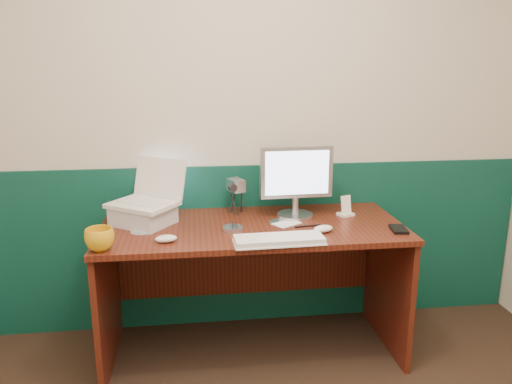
{
  "coord_description": "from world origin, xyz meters",
  "views": [
    {
      "loc": [
        -0.28,
        -1.13,
        1.59
      ],
      "look_at": [
        0.02,
        1.23,
        0.97
      ],
      "focal_mm": 35.0,
      "sensor_mm": 36.0,
      "label": 1
    }
  ],
  "objects": [
    {
      "name": "mug",
      "position": [
        -0.72,
        1.1,
        0.8
      ],
      "size": [
        0.16,
        0.16,
        0.11
      ],
      "primitive_type": "imported",
      "rotation": [
        0.0,
        0.0,
        -0.23
      ],
      "color": "gold",
      "rests_on": "desk"
    },
    {
      "name": "dock",
      "position": [
        0.56,
        1.48,
        0.76
      ],
      "size": [
        0.1,
        0.09,
        0.02
      ],
      "primitive_type": "cube",
      "rotation": [
        0.0,
        0.0,
        0.34
      ],
      "color": "white",
      "rests_on": "desk"
    },
    {
      "name": "cd_spindle",
      "position": [
        -0.09,
        1.3,
        0.76
      ],
      "size": [
        0.11,
        0.11,
        0.02
      ],
      "primitive_type": "cylinder",
      "color": "#B3BAC4",
      "rests_on": "desk"
    },
    {
      "name": "mouse_right",
      "position": [
        0.36,
        1.22,
        0.77
      ],
      "size": [
        0.12,
        0.1,
        0.04
      ],
      "primitive_type": "ellipsoid",
      "rotation": [
        0.0,
        0.0,
        0.33
      ],
      "color": "white",
      "rests_on": "desk"
    },
    {
      "name": "back_wall",
      "position": [
        0.0,
        1.75,
        1.25
      ],
      "size": [
        3.5,
        0.04,
        2.5
      ],
      "primitive_type": "cube",
      "color": "beige",
      "rests_on": "ground"
    },
    {
      "name": "pen",
      "position": [
        0.3,
        1.31,
        0.75
      ],
      "size": [
        0.14,
        0.02,
        0.01
      ],
      "primitive_type": "cylinder",
      "rotation": [
        0.0,
        1.57,
        0.11
      ],
      "color": "black",
      "rests_on": "desk"
    },
    {
      "name": "laptop_riser",
      "position": [
        -0.56,
        1.47,
        0.8
      ],
      "size": [
        0.37,
        0.36,
        0.1
      ],
      "primitive_type": "cube",
      "rotation": [
        0.0,
        0.0,
        -0.61
      ],
      "color": "silver",
      "rests_on": "desk"
    },
    {
      "name": "papers",
      "position": [
        0.2,
        1.37,
        0.75
      ],
      "size": [
        0.17,
        0.16,
        0.0
      ],
      "primitive_type": "cube",
      "rotation": [
        0.0,
        0.0,
        0.57
      ],
      "color": "white",
      "rests_on": "desk"
    },
    {
      "name": "pda",
      "position": [
        0.75,
        1.19,
        0.76
      ],
      "size": [
        0.09,
        0.14,
        0.02
      ],
      "primitive_type": "cube",
      "rotation": [
        0.0,
        0.0,
        -0.16
      ],
      "color": "black",
      "rests_on": "desk"
    },
    {
      "name": "laptop",
      "position": [
        -0.56,
        1.47,
        0.98
      ],
      "size": [
        0.41,
        0.39,
        0.27
      ],
      "primitive_type": null,
      "rotation": [
        0.0,
        0.0,
        -0.61
      ],
      "color": "white",
      "rests_on": "laptop_riser"
    },
    {
      "name": "mouse_left",
      "position": [
        -0.43,
        1.17,
        0.77
      ],
      "size": [
        0.11,
        0.07,
        0.04
      ],
      "primitive_type": "ellipsoid",
      "rotation": [
        0.0,
        0.0,
        0.11
      ],
      "color": "silver",
      "rests_on": "desk"
    },
    {
      "name": "monitor",
      "position": [
        0.27,
        1.5,
        0.95
      ],
      "size": [
        0.4,
        0.13,
        0.4
      ],
      "primitive_type": null,
      "rotation": [
        0.0,
        0.0,
        0.04
      ],
      "color": "#BABABF",
      "rests_on": "desk"
    },
    {
      "name": "cd_loose_b",
      "position": [
        0.17,
        1.41,
        0.75
      ],
      "size": [
        0.11,
        0.11,
        0.0
      ],
      "primitive_type": "cylinder",
      "color": "silver",
      "rests_on": "desk"
    },
    {
      "name": "keyboard",
      "position": [
        0.11,
        1.1,
        0.76
      ],
      "size": [
        0.43,
        0.16,
        0.02
      ],
      "primitive_type": "cube",
      "rotation": [
        0.0,
        0.0,
        0.04
      ],
      "color": "white",
      "rests_on": "desk"
    },
    {
      "name": "wainscot",
      "position": [
        0.0,
        1.74,
        0.5
      ],
      "size": [
        3.48,
        0.02,
        1.0
      ],
      "primitive_type": "cube",
      "color": "#083528",
      "rests_on": "ground"
    },
    {
      "name": "music_player",
      "position": [
        0.56,
        1.48,
        0.82
      ],
      "size": [
        0.06,
        0.05,
        0.1
      ],
      "primitive_type": "cube",
      "rotation": [
        -0.17,
        0.0,
        0.34
      ],
      "color": "white",
      "rests_on": "dock"
    },
    {
      "name": "desk",
      "position": [
        0.02,
        1.38,
        0.38
      ],
      "size": [
        1.6,
        0.7,
        0.75
      ],
      "primitive_type": "cube",
      "color": "#39170A",
      "rests_on": "ground"
    },
    {
      "name": "camcorder",
      "position": [
        -0.05,
        1.6,
        0.86
      ],
      "size": [
        0.15,
        0.17,
        0.22
      ],
      "primitive_type": null,
      "rotation": [
        0.0,
        0.0,
        0.38
      ],
      "color": "#B0B0B5",
      "rests_on": "desk"
    },
    {
      "name": "cd_loose_a",
      "position": [
        -0.55,
        1.35,
        0.75
      ],
      "size": [
        0.13,
        0.13,
        0.0
      ],
      "primitive_type": "cylinder",
      "color": "silver",
      "rests_on": "desk"
    }
  ]
}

